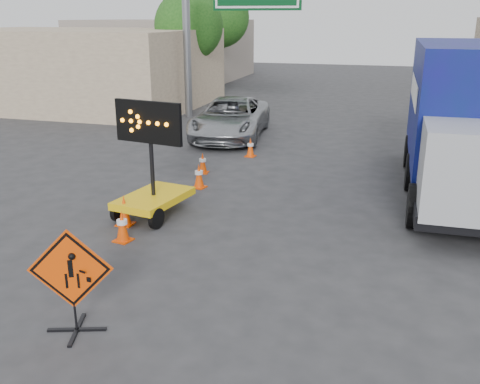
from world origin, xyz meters
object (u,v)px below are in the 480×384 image
at_px(box_truck, 463,129).
at_px(arrow_board, 153,191).
at_px(pickup_truck, 231,118).
at_px(construction_sign, 71,279).

bearing_deg(box_truck, arrow_board, -152.46).
bearing_deg(arrow_board, box_truck, 38.02).
height_order(arrow_board, box_truck, box_truck).
bearing_deg(pickup_truck, arrow_board, -91.22).
relative_size(construction_sign, box_truck, 0.20).
xyz_separation_m(construction_sign, box_truck, (6.18, 8.94, 0.91)).
bearing_deg(arrow_board, construction_sign, -68.78).
bearing_deg(box_truck, construction_sign, -125.75).
relative_size(pickup_truck, box_truck, 0.67).
height_order(construction_sign, pickup_truck, construction_sign).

